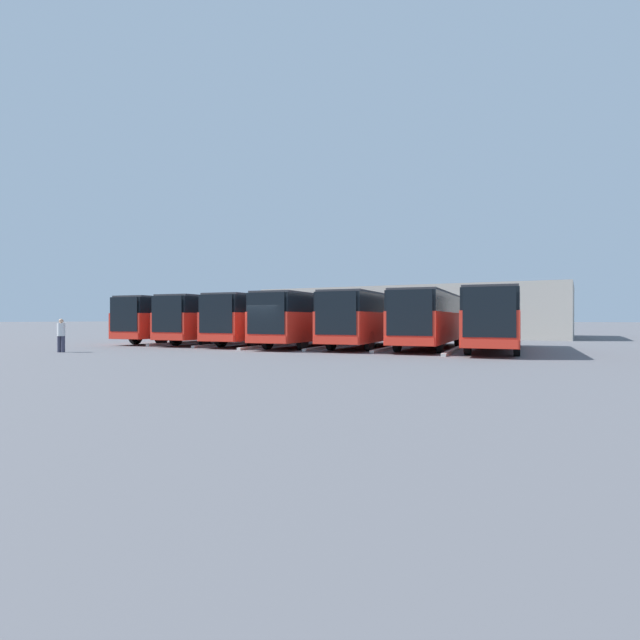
{
  "coord_description": "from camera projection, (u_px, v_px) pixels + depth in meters",
  "views": [
    {
      "loc": [
        -15.43,
        22.73,
        1.75
      ],
      "look_at": [
        -0.4,
        -6.04,
        1.69
      ],
      "focal_mm": 28.0,
      "sensor_mm": 36.0,
      "label": 1
    }
  ],
  "objects": [
    {
      "name": "ground_plane",
      "position": [
        263.0,
        351.0,
        27.29
      ],
      "size": [
        600.0,
        600.0,
        0.0
      ],
      "primitive_type": "plane",
      "color": "#5B5B60"
    },
    {
      "name": "curb_divider_1",
      "position": [
        390.0,
        348.0,
        28.86
      ],
      "size": [
        0.97,
        7.57,
        0.15
      ],
      "primitive_type": "cube",
      "rotation": [
        0.0,
        0.0,
        0.1
      ],
      "color": "#B2B2AD",
      "rests_on": "ground_plane"
    },
    {
      "name": "bus_1",
      "position": [
        430.0,
        318.0,
        29.58
      ],
      "size": [
        3.7,
        12.31,
        3.3
      ],
      "rotation": [
        0.0,
        0.0,
        0.1
      ],
      "color": "red",
      "rests_on": "ground_plane"
    },
    {
      "name": "curb_divider_4",
      "position": [
        227.0,
        344.0,
        33.55
      ],
      "size": [
        0.97,
        7.57,
        0.15
      ],
      "primitive_type": "cube",
      "rotation": [
        0.0,
        0.0,
        0.1
      ],
      "color": "#B2B2AD",
      "rests_on": "ground_plane"
    },
    {
      "name": "curb_divider_0",
      "position": [
        454.0,
        350.0,
        26.67
      ],
      "size": [
        0.97,
        7.57,
        0.15
      ],
      "primitive_type": "cube",
      "rotation": [
        0.0,
        0.0,
        0.1
      ],
      "color": "#B2B2AD",
      "rests_on": "ground_plane"
    },
    {
      "name": "bus_5",
      "position": [
        222.0,
        318.0,
        35.99
      ],
      "size": [
        3.7,
        12.31,
        3.3
      ],
      "rotation": [
        0.0,
        0.0,
        0.1
      ],
      "color": "red",
      "rests_on": "ground_plane"
    },
    {
      "name": "bus_6",
      "position": [
        182.0,
        318.0,
        37.75
      ],
      "size": [
        3.7,
        12.31,
        3.3
      ],
      "rotation": [
        0.0,
        0.0,
        0.1
      ],
      "color": "red",
      "rests_on": "ground_plane"
    },
    {
      "name": "station_building",
      "position": [
        412.0,
        312.0,
        51.4
      ],
      "size": [
        29.82,
        13.98,
        4.92
      ],
      "color": "#A8A399",
      "rests_on": "ground_plane"
    },
    {
      "name": "bus_4",
      "position": [
        265.0,
        318.0,
        34.26
      ],
      "size": [
        3.7,
        12.31,
        3.3
      ],
      "rotation": [
        0.0,
        0.0,
        0.1
      ],
      "color": "red",
      "rests_on": "ground_plane"
    },
    {
      "name": "bus_0",
      "position": [
        496.0,
        318.0,
        27.38
      ],
      "size": [
        3.7,
        12.31,
        3.3
      ],
      "rotation": [
        0.0,
        0.0,
        0.1
      ],
      "color": "red",
      "rests_on": "ground_plane"
    },
    {
      "name": "curb_divider_5",
      "position": [
        184.0,
        343.0,
        35.28
      ],
      "size": [
        0.97,
        7.57,
        0.15
      ],
      "primitive_type": "cube",
      "rotation": [
        0.0,
        0.0,
        0.1
      ],
      "color": "#B2B2AD",
      "rests_on": "ground_plane"
    },
    {
      "name": "bus_3",
      "position": [
        310.0,
        318.0,
        32.1
      ],
      "size": [
        3.7,
        12.31,
        3.3
      ],
      "rotation": [
        0.0,
        0.0,
        0.1
      ],
      "color": "red",
      "rests_on": "ground_plane"
    },
    {
      "name": "curb_divider_2",
      "position": [
        329.0,
        347.0,
        30.3
      ],
      "size": [
        0.97,
        7.57,
        0.15
      ],
      "primitive_type": "cube",
      "rotation": [
        0.0,
        0.0,
        0.1
      ],
      "color": "#B2B2AD",
      "rests_on": "ground_plane"
    },
    {
      "name": "bus_2",
      "position": [
        369.0,
        318.0,
        31.01
      ],
      "size": [
        3.7,
        12.31,
        3.3
      ],
      "rotation": [
        0.0,
        0.0,
        0.1
      ],
      "color": "red",
      "rests_on": "ground_plane"
    },
    {
      "name": "curb_divider_3",
      "position": [
        270.0,
        346.0,
        31.39
      ],
      "size": [
        0.97,
        7.57,
        0.15
      ],
      "primitive_type": "cube",
      "rotation": [
        0.0,
        0.0,
        0.1
      ],
      "color": "#B2B2AD",
      "rests_on": "ground_plane"
    },
    {
      "name": "pedestrian",
      "position": [
        61.0,
        334.0,
        26.32
      ],
      "size": [
        0.5,
        0.5,
        1.77
      ],
      "rotation": [
        0.0,
        0.0,
        0.34
      ],
      "color": "#38384C",
      "rests_on": "ground_plane"
    }
  ]
}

